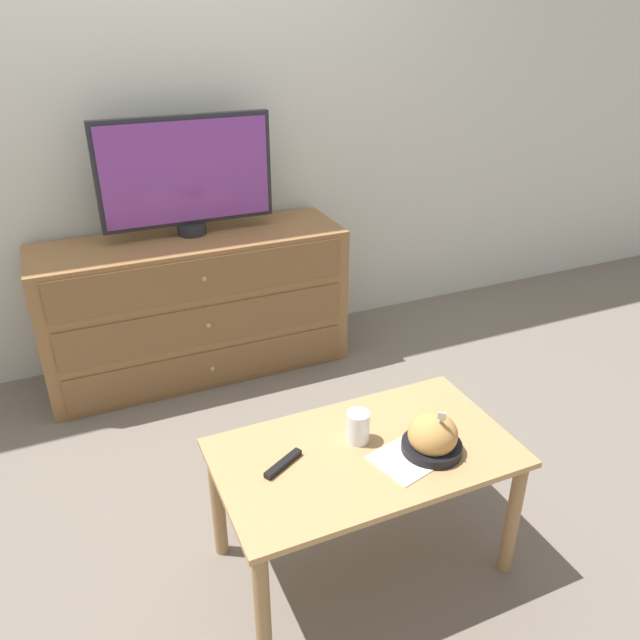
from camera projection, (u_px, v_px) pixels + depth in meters
The scene contains 9 objects.
ground_plane at pixel (183, 347), 3.37m from camera, with size 12.00×12.00×0.00m, color #70665B.
wall_back at pixel (153, 93), 2.80m from camera, with size 12.00×0.05×2.60m.
dresser at pixel (197, 306), 3.03m from camera, with size 1.43×0.45×0.69m.
tv at pixel (186, 174), 2.80m from camera, with size 0.79×0.14×0.54m.
coffee_table at pixel (364, 469), 1.91m from camera, with size 0.90×0.52×0.46m.
takeout_bowl at pixel (432, 437), 1.85m from camera, with size 0.18×0.18×0.17m.
drink_cup at pixel (358, 428), 1.90m from camera, with size 0.07×0.07×0.10m.
napkin at pixel (404, 460), 1.84m from camera, with size 0.20×0.20×0.00m.
remote_control at pixel (283, 464), 1.81m from camera, with size 0.14×0.09×0.02m.
Camera 1 is at (-0.51, -2.99, 1.66)m, focal length 35.00 mm.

